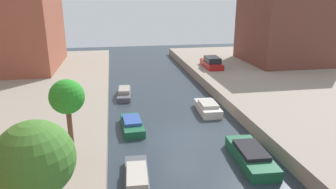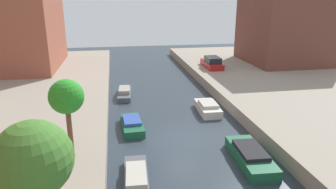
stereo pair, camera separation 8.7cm
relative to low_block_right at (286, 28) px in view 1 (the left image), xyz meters
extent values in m
plane|color=#28333D|center=(-18.00, -18.51, -5.41)|extent=(84.00, 84.00, 0.00)
cube|color=brown|center=(0.00, 0.00, 0.00)|extent=(10.00, 10.15, 8.82)
sphere|color=#3D7229|center=(-24.78, -28.81, -0.69)|extent=(2.38, 2.38, 2.38)
cylinder|color=brown|center=(-24.78, -21.84, -3.01)|extent=(0.27, 0.27, 2.81)
sphere|color=#268C25|center=(-24.78, -21.84, -0.97)|extent=(1.81, 1.81, 1.81)
cube|color=maroon|center=(-10.48, -1.64, -4.06)|extent=(1.87, 4.63, 0.70)
cube|color=#1E2328|center=(-10.48, -1.99, -3.39)|extent=(1.61, 2.56, 0.64)
cube|color=#4C5156|center=(-21.47, -23.40, -5.19)|extent=(1.46, 4.30, 0.44)
cube|color=#B2ADA3|center=(-21.47, -23.55, -4.83)|extent=(1.18, 2.38, 0.27)
cube|color=#195638|center=(-21.24, -16.39, -5.14)|extent=(1.62, 3.83, 0.55)
cube|color=#2D4C9E|center=(-21.24, -16.26, -4.76)|extent=(1.32, 2.13, 0.21)
cube|color=#4C5156|center=(-21.46, -8.51, -5.18)|extent=(1.52, 4.05, 0.46)
cube|color=gray|center=(-21.46, -8.36, -4.77)|extent=(1.20, 2.26, 0.36)
cube|color=#195638|center=(-14.68, -22.43, -5.09)|extent=(1.93, 4.68, 0.65)
cube|color=black|center=(-14.68, -22.38, -4.65)|extent=(1.57, 2.60, 0.23)
cube|color=beige|center=(-14.72, -13.99, -5.09)|extent=(1.69, 3.69, 0.64)
cube|color=#B2ADA3|center=(-14.72, -14.10, -4.65)|extent=(1.40, 2.04, 0.25)
camera|label=1|loc=(-22.34, -37.50, 3.91)|focal=33.01mm
camera|label=2|loc=(-22.25, -37.51, 3.91)|focal=33.01mm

